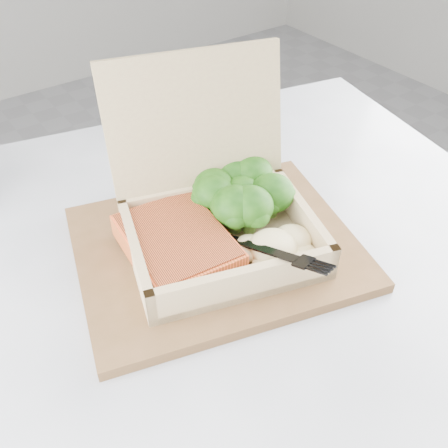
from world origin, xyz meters
TOP-DOWN VIEW (x-y plane):
  - floor at (0.00, 0.00)m, footprint 4.00×4.00m
  - cafe_table at (-0.05, -0.19)m, footprint 0.96×0.96m
  - serving_tray at (-0.04, -0.14)m, footprint 0.37×0.33m
  - takeout_container at (-0.03, -0.12)m, footprint 0.25×0.25m
  - salmon_fillet at (-0.09, -0.13)m, footprint 0.11×0.14m
  - broccoli_pile at (0.02, -0.12)m, footprint 0.12×0.12m
  - mashed_potatoes at (-0.00, -0.20)m, footprint 0.09×0.08m
  - plastic_fork at (-0.03, -0.18)m, footprint 0.04×0.14m
  - receipt at (-0.01, 0.02)m, footprint 0.12×0.16m

SIDE VIEW (x-z plane):
  - floor at x=0.00m, z-range 0.00..0.00m
  - cafe_table at x=-0.05m, z-range 0.18..0.91m
  - receipt at x=-0.01m, z-range 0.73..0.73m
  - serving_tray at x=-0.04m, z-range 0.73..0.75m
  - salmon_fillet at x=-0.09m, z-range 0.76..0.78m
  - mashed_potatoes at x=0.00m, z-range 0.76..0.79m
  - broccoli_pile at x=0.02m, z-range 0.76..0.80m
  - plastic_fork at x=-0.03m, z-range 0.77..0.80m
  - takeout_container at x=-0.03m, z-range 0.70..0.89m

